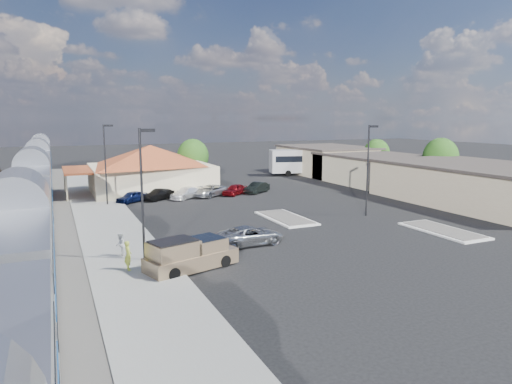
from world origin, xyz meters
name	(u,v)px	position (x,y,z in m)	size (l,w,h in m)	color
ground	(256,227)	(0.00, 0.00, 0.00)	(280.00, 280.00, 0.00)	black
platform	(109,225)	(-12.00, 6.00, 0.09)	(5.50, 92.00, 0.18)	gray
passenger_train	(34,192)	(-18.00, 10.03, 2.87)	(3.00, 104.00, 5.55)	silver
station_depot	(150,168)	(-4.56, 24.00, 3.13)	(18.35, 12.24, 6.20)	#C7BA91
buildings_east	(395,171)	(28.00, 14.28, 2.27)	(14.40, 51.40, 4.80)	#C6B28C
traffic_island_south	(286,218)	(4.00, 2.00, 0.10)	(3.30, 7.50, 0.21)	silver
traffic_island_north	(443,230)	(14.00, -8.00, 0.10)	(3.30, 7.50, 0.21)	silver
lamp_plat_s	(143,184)	(-10.90, -6.00, 5.34)	(1.08, 0.25, 9.00)	black
lamp_plat_n	(106,158)	(-10.90, 16.00, 5.34)	(1.08, 0.25, 9.00)	black
lamp_lot	(369,163)	(12.10, 0.00, 5.34)	(1.08, 0.25, 9.00)	black
tree_east_b	(440,157)	(34.00, 12.00, 4.22)	(4.94, 4.94, 6.96)	#382314
tree_east_c	(376,153)	(34.00, 26.00, 3.76)	(4.41, 4.41, 6.21)	#382314
tree_depot	(193,156)	(3.00, 30.00, 4.02)	(4.71, 4.71, 6.63)	#382314
pickup_truck	(192,255)	(-8.50, -8.77, 0.98)	(6.37, 3.83, 2.07)	tan
suv	(250,235)	(-2.73, -4.97, 0.73)	(2.44, 5.29, 1.47)	#989B9F
coach_bus	(310,160)	(24.00, 31.23, 2.51)	(13.86, 6.30, 4.35)	silver
person_a	(128,255)	(-12.32, -7.75, 1.12)	(0.68, 0.45, 1.88)	#D5E347
person_b	(120,245)	(-12.37, -4.58, 1.00)	(0.79, 0.62, 1.63)	silver
parked_car_a	(132,197)	(-8.17, 17.00, 0.66)	(1.56, 3.88, 1.32)	#0D1742
parked_car_b	(159,195)	(-4.97, 17.30, 0.66)	(1.41, 4.03, 1.33)	black
parked_car_c	(186,193)	(-1.77, 17.00, 0.68)	(1.90, 4.68, 1.36)	white
parked_car_d	(210,191)	(1.43, 17.30, 0.71)	(2.35, 5.10, 1.42)	gray
parked_car_e	(235,190)	(4.63, 17.00, 0.69)	(1.63, 4.05, 1.38)	maroon
parked_car_f	(257,188)	(7.83, 17.30, 0.70)	(1.48, 4.25, 1.40)	black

